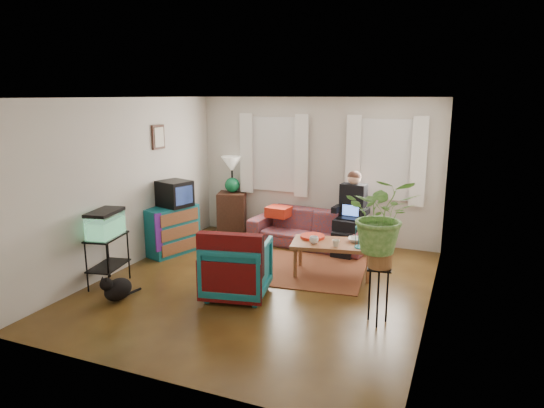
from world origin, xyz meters
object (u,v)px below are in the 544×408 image
at_px(aquarium_stand, 108,261).
at_px(armchair, 237,265).
at_px(sofa, 309,223).
at_px(plant_stand, 378,295).
at_px(side_table, 233,212).
at_px(dresser, 171,230).
at_px(coffee_table, 333,258).

relative_size(aquarium_stand, armchair, 0.85).
relative_size(sofa, armchair, 2.51).
bearing_deg(plant_stand, sofa, 123.27).
distance_m(side_table, dresser, 1.65).
bearing_deg(coffee_table, armchair, -139.03).
xyz_separation_m(coffee_table, plant_stand, (0.92, -1.34, 0.10)).
bearing_deg(armchair, aquarium_stand, 0.15).
height_order(armchair, coffee_table, armchair).
relative_size(aquarium_stand, plant_stand, 1.03).
height_order(coffee_table, plant_stand, plant_stand).
bearing_deg(coffee_table, sofa, 111.44).
distance_m(side_table, armchair, 3.16).
height_order(sofa, armchair, armchair).
height_order(side_table, armchair, armchair).
distance_m(dresser, aquarium_stand, 1.55).
relative_size(side_table, armchair, 0.93).
relative_size(side_table, coffee_table, 0.65).
relative_size(sofa, side_table, 2.72).
bearing_deg(side_table, sofa, -10.80).
xyz_separation_m(aquarium_stand, plant_stand, (3.72, 0.27, -0.01)).
bearing_deg(armchair, dresser, -44.23).
bearing_deg(aquarium_stand, armchair, 0.62).
bearing_deg(armchair, sofa, -106.04).
relative_size(coffee_table, plant_stand, 1.73).
distance_m(sofa, side_table, 1.71).
xyz_separation_m(side_table, coffee_table, (2.46, -1.56, -0.14)).
height_order(dresser, aquarium_stand, dresser).
xyz_separation_m(sofa, armchair, (-0.20, -2.47, 0.01)).
distance_m(side_table, plant_stand, 4.45).
relative_size(aquarium_stand, coffee_table, 0.60).
bearing_deg(plant_stand, armchair, 176.75).
xyz_separation_m(armchair, coffee_table, (0.98, 1.23, -0.17)).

